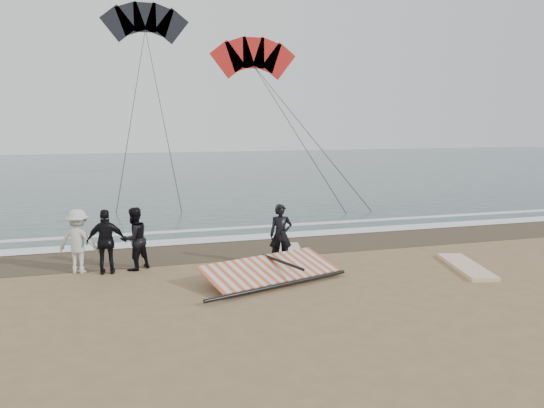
{
  "coord_description": "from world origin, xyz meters",
  "views": [
    {
      "loc": [
        -5.61,
        -11.22,
        3.88
      ],
      "look_at": [
        -1.37,
        3.0,
        1.6
      ],
      "focal_mm": 35.0,
      "sensor_mm": 36.0,
      "label": 1
    }
  ],
  "objects": [
    {
      "name": "trio_cluster",
      "position": [
        -5.96,
        2.96,
        0.84
      ],
      "size": [
        2.54,
        1.1,
        1.69
      ],
      "color": "black",
      "rests_on": "ground"
    },
    {
      "name": "foam_far",
      "position": [
        0.0,
        7.6,
        0.03
      ],
      "size": [
        120.0,
        0.45,
        0.01
      ],
      "primitive_type": "cube",
      "color": "white",
      "rests_on": "sea"
    },
    {
      "name": "board_cream",
      "position": [
        -0.73,
        3.21,
        0.05
      ],
      "size": [
        1.27,
        2.63,
        0.11
      ],
      "primitive_type": "cube",
      "rotation": [
        0.0,
        0.0,
        -0.24
      ],
      "color": "beige",
      "rests_on": "ground"
    },
    {
      "name": "kite_dark",
      "position": [
        -3.11,
        28.14,
        10.61
      ],
      "size": [
        6.65,
        8.41,
        19.54
      ],
      "color": "black",
      "rests_on": "ground"
    },
    {
      "name": "wet_sand",
      "position": [
        0.0,
        4.5,
        0.01
      ],
      "size": [
        120.0,
        2.8,
        0.01
      ],
      "primitive_type": "cube",
      "color": "#4C3D2B",
      "rests_on": "ground"
    },
    {
      "name": "sea",
      "position": [
        0.0,
        33.0,
        0.01
      ],
      "size": [
        120.0,
        54.0,
        0.02
      ],
      "primitive_type": "cube",
      "color": "#233838",
      "rests_on": "ground"
    },
    {
      "name": "ground",
      "position": [
        0.0,
        0.0,
        0.0
      ],
      "size": [
        120.0,
        120.0,
        0.0
      ],
      "primitive_type": "plane",
      "color": "#8C704C",
      "rests_on": "ground"
    },
    {
      "name": "board_white",
      "position": [
        3.36,
        0.53,
        0.05
      ],
      "size": [
        1.32,
        2.63,
        0.1
      ],
      "primitive_type": "cube",
      "rotation": [
        0.0,
        0.0,
        -0.25
      ],
      "color": "silver",
      "rests_on": "ground"
    },
    {
      "name": "foam_near",
      "position": [
        0.0,
        5.9,
        0.03
      ],
      "size": [
        120.0,
        0.9,
        0.01
      ],
      "primitive_type": "cube",
      "color": "white",
      "rests_on": "sea"
    },
    {
      "name": "man_main",
      "position": [
        -1.33,
        2.27,
        0.85
      ],
      "size": [
        0.7,
        0.54,
        1.7
      ],
      "primitive_type": "imported",
      "rotation": [
        0.0,
        0.0,
        -0.23
      ],
      "color": "black",
      "rests_on": "ground"
    },
    {
      "name": "sail_rig",
      "position": [
        -2.07,
        1.12,
        0.19
      ],
      "size": [
        3.82,
        2.69,
        0.49
      ],
      "color": "black",
      "rests_on": "ground"
    },
    {
      "name": "kite_red",
      "position": [
        3.55,
        23.65,
        7.95
      ],
      "size": [
        6.3,
        7.41,
        16.45
      ],
      "color": "red",
      "rests_on": "ground"
    }
  ]
}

